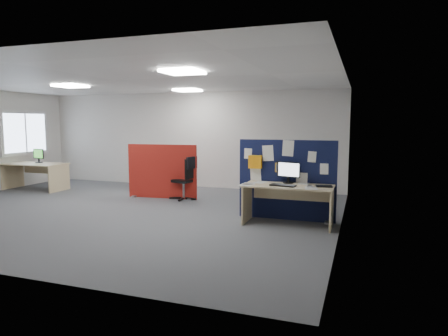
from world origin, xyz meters
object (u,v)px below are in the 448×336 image
(second_desk, at_px, (36,169))
(office_chair, at_px, (187,176))
(monitor_main, at_px, (288,171))
(monitor_second, at_px, (39,155))
(navy_divider, at_px, (285,180))
(red_divider, at_px, (162,172))
(main_desk, at_px, (288,194))

(second_desk, relative_size, office_chair, 1.65)
(monitor_main, xyz_separation_m, second_desk, (-7.22, 1.32, -0.40))
(monitor_second, bearing_deg, monitor_main, 1.21)
(navy_divider, height_order, red_divider, navy_divider)
(monitor_main, xyz_separation_m, monitor_second, (-7.25, 1.47, -0.01))
(monitor_main, distance_m, red_divider, 3.60)
(navy_divider, height_order, monitor_main, navy_divider)
(navy_divider, height_order, main_desk, navy_divider)
(red_divider, height_order, second_desk, red_divider)
(red_divider, relative_size, office_chair, 1.71)
(navy_divider, relative_size, red_divider, 1.05)
(navy_divider, relative_size, monitor_second, 4.38)
(main_desk, relative_size, monitor_second, 3.79)
(monitor_main, relative_size, monitor_second, 1.06)
(navy_divider, distance_m, office_chair, 2.83)
(monitor_main, bearing_deg, red_divider, 173.40)
(monitor_second, bearing_deg, red_divider, 10.68)
(navy_divider, distance_m, monitor_main, 0.27)
(office_chair, bearing_deg, second_desk, -167.62)
(monitor_second, bearing_deg, second_desk, -66.17)
(red_divider, relative_size, second_desk, 1.03)
(navy_divider, xyz_separation_m, monitor_second, (-7.17, 1.30, 0.17))
(navy_divider, bearing_deg, monitor_second, 169.75)
(main_desk, relative_size, second_desk, 0.94)
(main_desk, xyz_separation_m, red_divider, (-3.36, 1.52, 0.10))
(main_desk, bearing_deg, second_desk, 168.28)
(red_divider, xyz_separation_m, second_desk, (-3.90, -0.01, -0.09))
(red_divider, bearing_deg, monitor_main, -27.67)
(navy_divider, bearing_deg, office_chair, 155.81)
(main_desk, height_order, red_divider, red_divider)
(main_desk, xyz_separation_m, second_desk, (-7.26, 1.51, 0.00))
(second_desk, distance_m, office_chair, 4.56)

